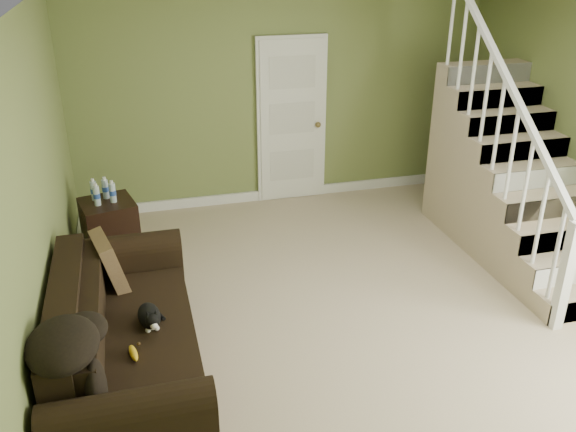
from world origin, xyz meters
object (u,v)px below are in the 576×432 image
side_table (110,228)px  banana (133,353)px  cat (150,317)px  sofa (123,350)px

side_table → banana: 2.45m
banana → cat: bearing=58.2°
sofa → cat: 0.31m
cat → sofa: bearing=-178.3°
side_table → cat: size_ratio=1.98×
side_table → cat: (0.31, -2.11, 0.25)m
cat → banana: size_ratio=2.34×
side_table → banana: size_ratio=4.65×
sofa → banana: size_ratio=12.47×
sofa → side_table: size_ratio=2.68×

